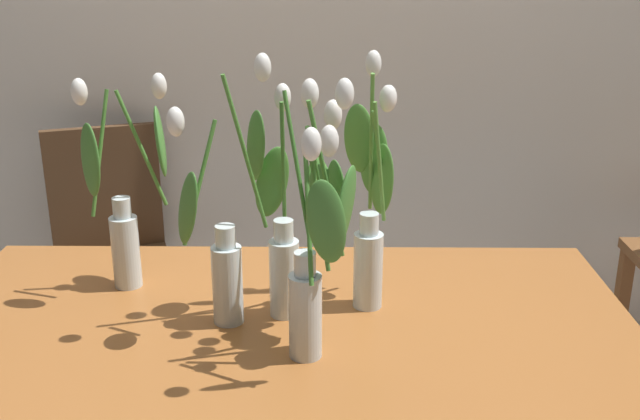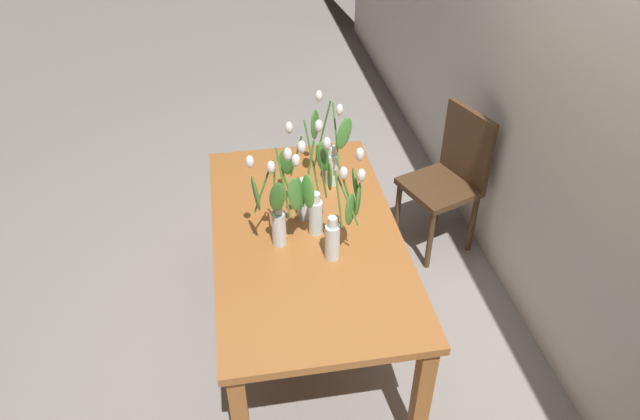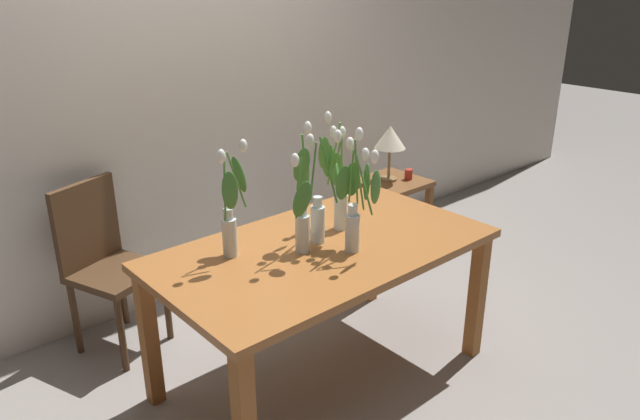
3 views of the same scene
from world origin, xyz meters
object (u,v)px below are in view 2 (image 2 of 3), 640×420
object	(u,v)px
tulip_vase_1	(341,221)
tulip_vase_3	(304,186)
tulip_vase_0	(280,208)
tulip_vase_4	(331,154)
dining_table	(306,246)
dining_chair	(450,174)
tulip_vase_2	(316,204)

from	to	relation	value
tulip_vase_1	tulip_vase_3	xyz separation A→B (m)	(-0.32, -0.12, -0.02)
tulip_vase_0	tulip_vase_4	size ratio (longest dim) A/B	1.08
dining_table	dining_chair	xyz separation A→B (m)	(-0.67, 1.00, -0.12)
tulip_vase_2	dining_table	bearing A→B (deg)	-108.84
tulip_vase_1	tulip_vase_4	size ratio (longest dim) A/B	1.10
dining_table	tulip_vase_0	size ratio (longest dim) A/B	2.83
dining_table	tulip_vase_1	distance (m)	0.39
dining_table	tulip_vase_0	world-z (taller)	tulip_vase_0
tulip_vase_0	tulip_vase_1	distance (m)	0.29
dining_table	tulip_vase_3	size ratio (longest dim) A/B	2.71
tulip_vase_0	dining_chair	bearing A→B (deg)	123.94
tulip_vase_0	tulip_vase_3	bearing A→B (deg)	145.15
tulip_vase_0	dining_chair	world-z (taller)	tulip_vase_0
dining_table	tulip_vase_3	xyz separation A→B (m)	(-0.12, 0.01, 0.28)
dining_table	tulip_vase_2	world-z (taller)	tulip_vase_2
tulip_vase_0	tulip_vase_4	distance (m)	0.56
dining_table	tulip_vase_4	distance (m)	0.51
dining_chair	tulip_vase_0	bearing A→B (deg)	-56.06
tulip_vase_0	tulip_vase_3	size ratio (longest dim) A/B	0.96
tulip_vase_1	tulip_vase_4	bearing A→B (deg)	174.18
tulip_vase_3	dining_chair	world-z (taller)	tulip_vase_3
tulip_vase_0	tulip_vase_1	xyz separation A→B (m)	(0.12, 0.26, -0.01)
tulip_vase_2	tulip_vase_3	distance (m)	0.14
tulip_vase_4	tulip_vase_0	bearing A→B (deg)	-34.36
tulip_vase_0	dining_chair	distance (m)	1.43
tulip_vase_0	tulip_vase_2	size ratio (longest dim) A/B	1.02
tulip_vase_4	dining_chair	distance (m)	0.95
tulip_vase_2	dining_chair	xyz separation A→B (m)	(-0.69, 0.95, -0.39)
dining_table	tulip_vase_4	bearing A→B (deg)	153.63
tulip_vase_0	dining_chair	size ratio (longest dim) A/B	0.61
tulip_vase_1	tulip_vase_4	world-z (taller)	tulip_vase_1
dining_chair	tulip_vase_3	bearing A→B (deg)	-60.54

